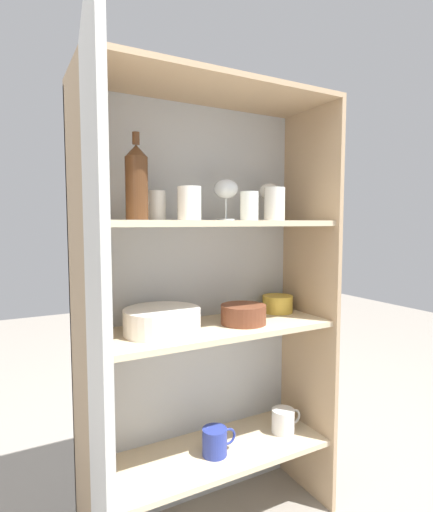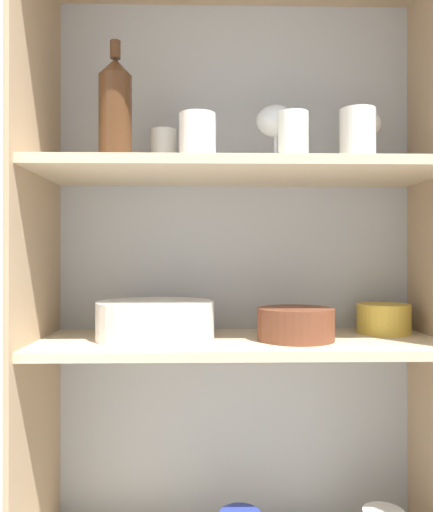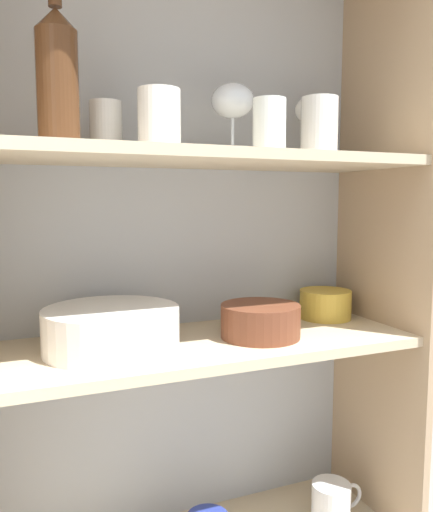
{
  "view_description": "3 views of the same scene",
  "coord_description": "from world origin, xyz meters",
  "px_view_note": "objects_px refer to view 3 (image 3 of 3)",
  "views": [
    {
      "loc": [
        -0.64,
        -1.07,
        1.11
      ],
      "look_at": [
        0.01,
        0.14,
        0.99
      ],
      "focal_mm": 28.0,
      "sensor_mm": 36.0,
      "label": 1
    },
    {
      "loc": [
        -0.07,
        -0.93,
        0.92
      ],
      "look_at": [
        -0.05,
        0.19,
        0.92
      ],
      "focal_mm": 35.0,
      "sensor_mm": 36.0,
      "label": 2
    },
    {
      "loc": [
        -0.35,
        -0.77,
        1.02
      ],
      "look_at": [
        0.03,
        0.15,
        0.91
      ],
      "focal_mm": 35.0,
      "sensor_mm": 36.0,
      "label": 3
    }
  ],
  "objects_px": {
    "wine_bottle": "(57,77)",
    "serving_bowl_small": "(325,303)",
    "plate_stack_white": "(112,329)",
    "mixing_bowl_large": "(260,319)",
    "coffee_mug_primary": "(332,503)"
  },
  "relations": [
    {
      "from": "mixing_bowl_large",
      "to": "serving_bowl_small",
      "type": "relative_size",
      "value": 1.34
    },
    {
      "from": "mixing_bowl_large",
      "to": "plate_stack_white",
      "type": "bearing_deg",
      "value": 175.01
    },
    {
      "from": "plate_stack_white",
      "to": "mixing_bowl_large",
      "type": "height_order",
      "value": "plate_stack_white"
    },
    {
      "from": "coffee_mug_primary",
      "to": "mixing_bowl_large",
      "type": "bearing_deg",
      "value": -178.26
    },
    {
      "from": "mixing_bowl_large",
      "to": "serving_bowl_small",
      "type": "distance_m",
      "value": 0.24
    },
    {
      "from": "plate_stack_white",
      "to": "coffee_mug_primary",
      "type": "distance_m",
      "value": 0.67
    },
    {
      "from": "wine_bottle",
      "to": "coffee_mug_primary",
      "type": "relative_size",
      "value": 2.06
    },
    {
      "from": "wine_bottle",
      "to": "serving_bowl_small",
      "type": "distance_m",
      "value": 0.76
    },
    {
      "from": "plate_stack_white",
      "to": "serving_bowl_small",
      "type": "xyz_separation_m",
      "value": [
        0.52,
        0.06,
        -0.0
      ]
    },
    {
      "from": "plate_stack_white",
      "to": "coffee_mug_primary",
      "type": "height_order",
      "value": "plate_stack_white"
    },
    {
      "from": "serving_bowl_small",
      "to": "wine_bottle",
      "type": "bearing_deg",
      "value": -172.37
    },
    {
      "from": "wine_bottle",
      "to": "serving_bowl_small",
      "type": "bearing_deg",
      "value": 7.63
    },
    {
      "from": "plate_stack_white",
      "to": "coffee_mug_primary",
      "type": "relative_size",
      "value": 1.96
    },
    {
      "from": "plate_stack_white",
      "to": "mixing_bowl_large",
      "type": "bearing_deg",
      "value": -4.99
    },
    {
      "from": "wine_bottle",
      "to": "plate_stack_white",
      "type": "xyz_separation_m",
      "value": [
        0.08,
        0.02,
        -0.45
      ]
    }
  ]
}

